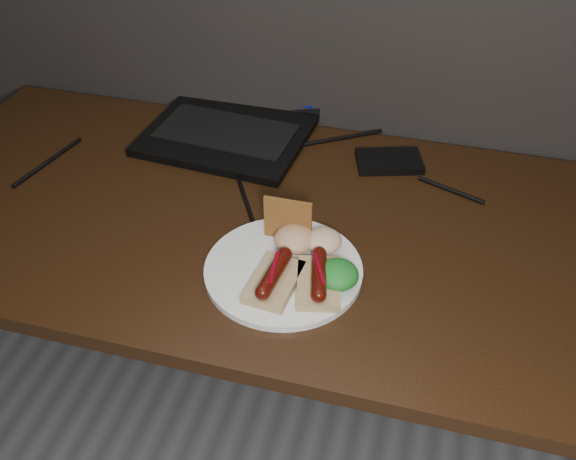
# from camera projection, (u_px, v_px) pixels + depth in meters

# --- Properties ---
(desk) EXTENTS (1.40, 0.70, 0.75)m
(desk) POSITION_uv_depth(u_px,v_px,m) (249.00, 250.00, 1.27)
(desk) COLOR black
(desk) RESTS_ON ground
(laptop) EXTENTS (0.37, 0.39, 0.25)m
(laptop) POSITION_uv_depth(u_px,v_px,m) (236.00, 105.00, 1.43)
(laptop) COLOR black
(laptop) RESTS_ON desk
(hard_drive) EXTENTS (0.15, 0.12, 0.02)m
(hard_drive) POSITION_uv_depth(u_px,v_px,m) (389.00, 161.00, 1.33)
(hard_drive) COLOR black
(hard_drive) RESTS_ON desk
(desk_cables) EXTENTS (0.91, 0.41, 0.01)m
(desk_cables) POSITION_uv_depth(u_px,v_px,m) (257.00, 167.00, 1.32)
(desk_cables) COLOR black
(desk_cables) RESTS_ON desk
(plate) EXTENTS (0.34, 0.34, 0.01)m
(plate) POSITION_uv_depth(u_px,v_px,m) (283.00, 270.00, 1.08)
(plate) COLOR white
(plate) RESTS_ON desk
(bread_sausage_center) EXTENTS (0.08, 0.12, 0.04)m
(bread_sausage_center) POSITION_uv_depth(u_px,v_px,m) (274.00, 278.00, 1.04)
(bread_sausage_center) COLOR tan
(bread_sausage_center) RESTS_ON plate
(bread_sausage_right) EXTENTS (0.09, 0.13, 0.04)m
(bread_sausage_right) POSITION_uv_depth(u_px,v_px,m) (319.00, 279.00, 1.04)
(bread_sausage_right) COLOR tan
(bread_sausage_right) RESTS_ON plate
(crispbread) EXTENTS (0.09, 0.01, 0.08)m
(crispbread) POSITION_uv_depth(u_px,v_px,m) (288.00, 220.00, 1.11)
(crispbread) COLOR #AB6A2F
(crispbread) RESTS_ON plate
(salad_greens) EXTENTS (0.07, 0.07, 0.04)m
(salad_greens) POSITION_uv_depth(u_px,v_px,m) (337.00, 275.00, 1.04)
(salad_greens) COLOR #115518
(salad_greens) RESTS_ON plate
(salsa_mound) EXTENTS (0.07, 0.07, 0.04)m
(salsa_mound) POSITION_uv_depth(u_px,v_px,m) (295.00, 239.00, 1.11)
(salsa_mound) COLOR maroon
(salsa_mound) RESTS_ON plate
(coleslaw_mound) EXTENTS (0.06, 0.06, 0.04)m
(coleslaw_mound) POSITION_uv_depth(u_px,v_px,m) (323.00, 241.00, 1.11)
(coleslaw_mound) COLOR beige
(coleslaw_mound) RESTS_ON plate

